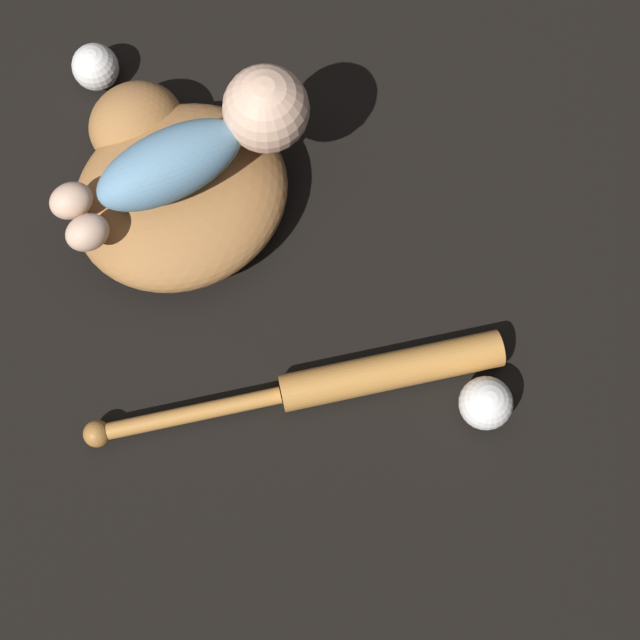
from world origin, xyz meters
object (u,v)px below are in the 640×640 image
baseball_glove (174,184)px  baby_figure (207,145)px  baseball (486,403)px  baseball_spare (96,67)px  baseball_bat (349,380)px

baseball_glove → baby_figure: size_ratio=1.05×
baseball_glove → baby_figure: 0.12m
baby_figure → baseball: (0.00, -0.48, -0.12)m
baseball_glove → baseball_spare: 0.24m
baseball_glove → baseball_spare: bearing=74.2°
baby_figure → baseball: baby_figure is taller
baby_figure → baseball_bat: bearing=-105.5°
baseball_bat → baseball_spare: (0.11, 0.59, 0.01)m
baseball_glove → baseball_bat: 0.37m
baseball → baseball_spare: size_ratio=1.04×
baseball → baseball_spare: baseball is taller
baby_figure → baseball_spare: bearing=85.9°
baby_figure → baseball_spare: baby_figure is taller
baseball_glove → baby_figure: bearing=-41.4°
baseball_glove → baseball: bearing=-84.6°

